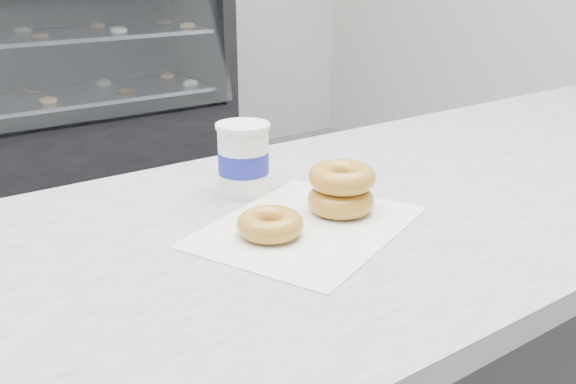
% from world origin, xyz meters
% --- Properties ---
extents(display_case, '(2.40, 0.74, 1.25)m').
position_xyz_m(display_case, '(0.00, 2.12, 0.49)').
color(display_case, black).
rests_on(display_case, ground).
extents(wax_paper, '(0.41, 0.37, 0.00)m').
position_xyz_m(wax_paper, '(-0.13, -0.63, 0.90)').
color(wax_paper, white).
rests_on(wax_paper, counter).
extents(donut_single, '(0.13, 0.13, 0.03)m').
position_xyz_m(donut_single, '(-0.20, -0.62, 0.92)').
color(donut_single, '#BB8033').
rests_on(donut_single, wax_paper).
extents(donut_stack, '(0.15, 0.15, 0.08)m').
position_xyz_m(donut_stack, '(-0.05, -0.61, 0.94)').
color(donut_stack, '#BB8033').
rests_on(donut_stack, wax_paper).
extents(coffee_cup, '(0.10, 0.10, 0.12)m').
position_xyz_m(coffee_cup, '(-0.13, -0.44, 0.96)').
color(coffee_cup, white).
rests_on(coffee_cup, counter).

